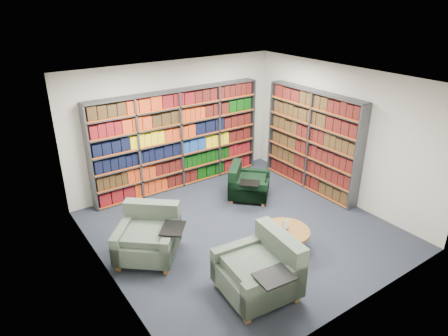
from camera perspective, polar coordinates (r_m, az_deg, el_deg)
room_shell at (r=6.95m, az=2.82°, el=0.98°), size 5.02×5.02×2.82m
bookshelf_back at (r=8.90m, az=-6.41°, el=4.03°), size 4.00×0.28×2.20m
bookshelf_right at (r=8.96m, az=12.43°, el=3.75°), size 0.28×2.50×2.20m
chair_teal_left at (r=6.89m, az=-10.62°, el=-9.59°), size 1.33×1.33×0.86m
chair_green_right at (r=8.59m, az=3.11°, el=-2.43°), size 1.14×1.14×0.74m
chair_teal_front at (r=6.04m, az=5.56°, el=-14.44°), size 1.11×1.24×0.92m
coffee_table at (r=6.98m, az=8.75°, el=-9.29°), size 0.83×0.83×0.58m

